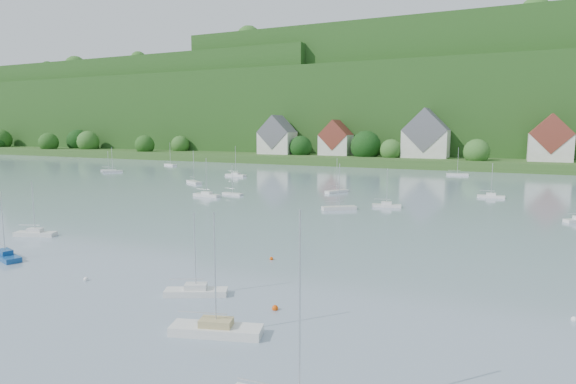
{
  "coord_description": "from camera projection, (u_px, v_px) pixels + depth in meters",
  "views": [
    {
      "loc": [
        32.83,
        6.98,
        14.2
      ],
      "look_at": [
        1.51,
        75.0,
        4.0
      ],
      "focal_mm": 29.91,
      "sensor_mm": 36.0,
      "label": 1
    }
  ],
  "objects": [
    {
      "name": "forested_ridge",
      "position": [
        442.0,
        110.0,
        247.71
      ],
      "size": [
        620.0,
        181.22,
        69.89
      ],
      "color": "#183F14",
      "rests_on": "ground"
    },
    {
      "name": "far_shore_strip",
      "position": [
        417.0,
        159.0,
        189.05
      ],
      "size": [
        600.0,
        60.0,
        3.0
      ],
      "primitive_type": "cube",
      "color": "#345821",
      "rests_on": "ground"
    },
    {
      "name": "near_sailboat_3",
      "position": [
        196.0,
        291.0,
        40.68
      ],
      "size": [
        5.39,
        3.6,
        7.11
      ],
      "rotation": [
        0.0,
        0.0,
        0.45
      ],
      "color": "silver",
      "rests_on": "ground"
    },
    {
      "name": "mooring_buoy_3",
      "position": [
        271.0,
        260.0,
        51.62
      ],
      "size": [
        0.4,
        0.4,
        0.4
      ],
      "primitive_type": "sphere",
      "color": "#E54B08",
      "rests_on": "ground"
    },
    {
      "name": "near_sailboat_6",
      "position": [
        35.0,
        233.0,
        62.83
      ],
      "size": [
        5.54,
        3.19,
        7.22
      ],
      "rotation": [
        0.0,
        0.0,
        0.34
      ],
      "color": "silver",
      "rests_on": "ground"
    },
    {
      "name": "village_building_2",
      "position": [
        426.0,
        138.0,
        174.99
      ],
      "size": [
        16.0,
        11.44,
        18.0
      ],
      "color": "beige",
      "rests_on": "far_shore_strip"
    },
    {
      "name": "village_building_3",
      "position": [
        550.0,
        142.0,
        156.73
      ],
      "size": [
        13.0,
        10.4,
        15.5
      ],
      "color": "beige",
      "rests_on": "far_shore_strip"
    },
    {
      "name": "village_building_0",
      "position": [
        277.0,
        138.0,
        199.05
      ],
      "size": [
        14.0,
        10.4,
        16.0
      ],
      "color": "beige",
      "rests_on": "far_shore_strip"
    },
    {
      "name": "mooring_buoy_1",
      "position": [
        86.0,
        280.0,
        44.63
      ],
      "size": [
        0.44,
        0.44,
        0.44
      ],
      "primitive_type": "sphere",
      "color": "white",
      "rests_on": "ground"
    },
    {
      "name": "near_sailboat_2",
      "position": [
        216.0,
        328.0,
        32.94
      ],
      "size": [
        6.6,
        3.48,
        8.58
      ],
      "rotation": [
        0.0,
        0.0,
        0.28
      ],
      "color": "silver",
      "rests_on": "ground"
    },
    {
      "name": "near_sailboat_1",
      "position": [
        5.0,
        255.0,
        51.86
      ],
      "size": [
        5.68,
        3.13,
        7.39
      ],
      "rotation": [
        0.0,
        0.0,
        -0.31
      ],
      "color": "navy",
      "rests_on": "ground"
    },
    {
      "name": "far_sailboat_cluster",
      "position": [
        407.0,
        186.0,
        111.92
      ],
      "size": [
        197.53,
        74.26,
        8.71
      ],
      "color": "silver",
      "rests_on": "ground"
    },
    {
      "name": "village_building_1",
      "position": [
        336.0,
        141.0,
        190.6
      ],
      "size": [
        12.0,
        9.36,
        14.0
      ],
      "color": "beige",
      "rests_on": "far_shore_strip"
    },
    {
      "name": "mooring_buoy_4",
      "position": [
        574.0,
        321.0,
        35.28
      ],
      "size": [
        0.46,
        0.46,
        0.46
      ],
      "primitive_type": "sphere",
      "color": "white",
      "rests_on": "ground"
    },
    {
      "name": "mooring_buoy_2",
      "position": [
        275.0,
        310.0,
        37.47
      ],
      "size": [
        0.5,
        0.5,
        0.5
      ],
      "primitive_type": "sphere",
      "color": "#E54B08",
      "rests_on": "ground"
    }
  ]
}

